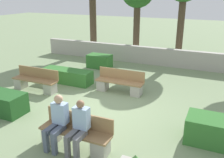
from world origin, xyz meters
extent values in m
plane|color=gray|center=(0.00, 0.00, 0.00)|extent=(60.00, 60.00, 0.00)
cube|color=#ADA89E|center=(0.00, 5.88, 0.46)|extent=(12.92, 0.30, 0.91)
cube|color=#937047|center=(0.34, -2.25, 0.44)|extent=(1.87, 0.44, 0.05)
cube|color=#937047|center=(0.34, -2.00, 0.66)|extent=(1.87, 0.04, 0.40)
cube|color=#ADA89E|center=(-0.37, -2.25, 0.21)|extent=(0.36, 0.40, 0.41)
cube|color=#ADA89E|center=(1.04, -2.25, 0.21)|extent=(0.36, 0.40, 0.41)
cube|color=#937047|center=(-3.14, 0.36, 0.44)|extent=(1.91, 0.44, 0.05)
cube|color=#937047|center=(-3.14, 0.61, 0.66)|extent=(1.91, 0.04, 0.40)
cube|color=#ADA89E|center=(-3.87, 0.36, 0.21)|extent=(0.36, 0.40, 0.41)
cube|color=#ADA89E|center=(-2.42, 0.36, 0.21)|extent=(0.36, 0.40, 0.41)
cube|color=#937047|center=(-0.06, 1.52, 0.44)|extent=(1.86, 0.44, 0.05)
cube|color=#937047|center=(-0.06, 1.76, 0.66)|extent=(1.86, 0.04, 0.40)
cube|color=#ADA89E|center=(-0.76, 1.52, 0.21)|extent=(0.36, 0.40, 0.41)
cube|color=#ADA89E|center=(0.64, 1.52, 0.21)|extent=(0.36, 0.40, 0.41)
cube|color=#515B70|center=(-0.18, -2.46, 0.53)|extent=(0.14, 0.46, 0.13)
cube|color=#515B70|center=(0.02, -2.46, 0.53)|extent=(0.14, 0.46, 0.13)
cube|color=#515B70|center=(-0.20, -2.69, 0.30)|extent=(0.11, 0.11, 0.59)
cube|color=#515B70|center=(0.04, -2.69, 0.30)|extent=(0.11, 0.11, 0.59)
cube|color=#9EBCE0|center=(-0.08, -2.22, 0.86)|extent=(0.38, 0.22, 0.54)
sphere|color=tan|center=(-0.08, -2.24, 1.24)|extent=(0.22, 0.22, 0.22)
cube|color=slate|center=(0.43, -2.46, 0.53)|extent=(0.14, 0.46, 0.13)
cube|color=slate|center=(0.63, -2.46, 0.53)|extent=(0.14, 0.46, 0.13)
cube|color=slate|center=(0.41, -2.69, 0.30)|extent=(0.11, 0.11, 0.59)
cube|color=slate|center=(0.65, -2.69, 0.30)|extent=(0.11, 0.11, 0.59)
cube|color=#9EBCE0|center=(0.53, -2.22, 0.86)|extent=(0.38, 0.22, 0.54)
sphere|color=#936B4C|center=(0.53, -2.24, 1.23)|extent=(0.19, 0.19, 0.19)
cube|color=#235623|center=(-2.88, -1.55, 0.33)|extent=(1.62, 0.79, 0.67)
cube|color=#33702D|center=(-2.26, 4.18, 0.33)|extent=(1.18, 0.70, 0.67)
cube|color=#33702D|center=(3.60, -0.61, 0.34)|extent=(1.69, 0.84, 0.69)
cube|color=#33702D|center=(-2.50, 1.65, 0.29)|extent=(2.19, 0.67, 0.57)
cylinder|color=#473828|center=(-4.32, 7.41, 1.95)|extent=(0.42, 0.42, 3.90)
cylinder|color=#473828|center=(-1.23, 6.84, 1.61)|extent=(0.37, 0.37, 3.22)
cylinder|color=#473828|center=(1.13, 7.27, 1.81)|extent=(0.37, 0.37, 3.62)
camera|label=1|loc=(3.35, -6.71, 3.69)|focal=40.00mm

